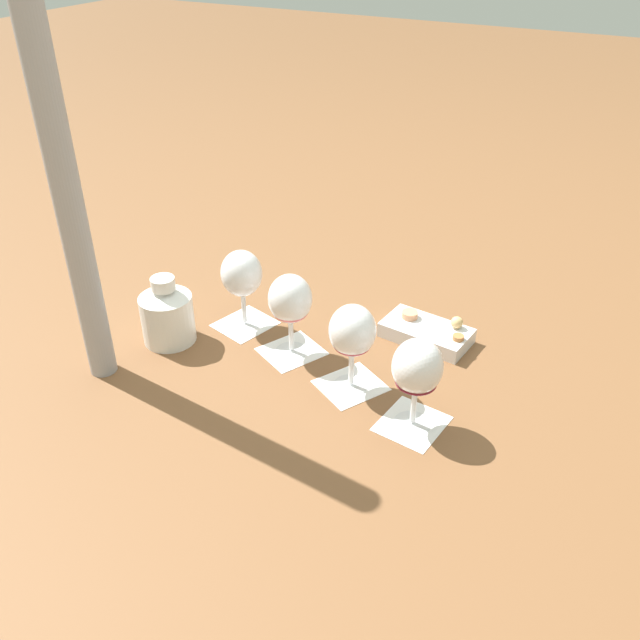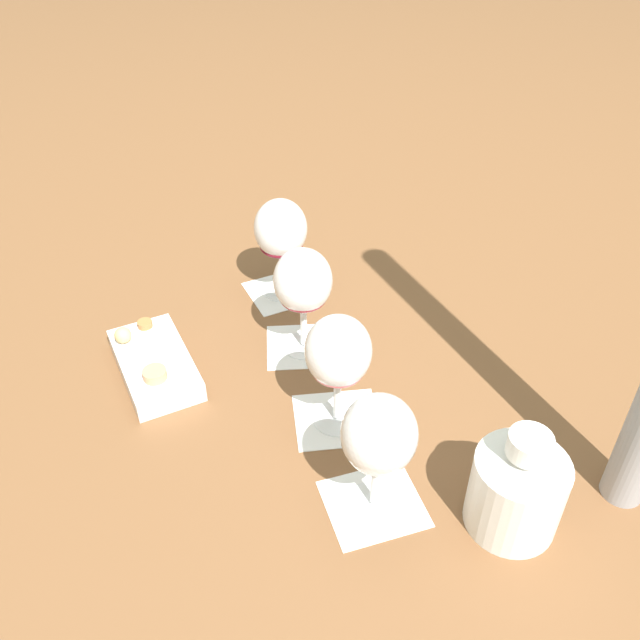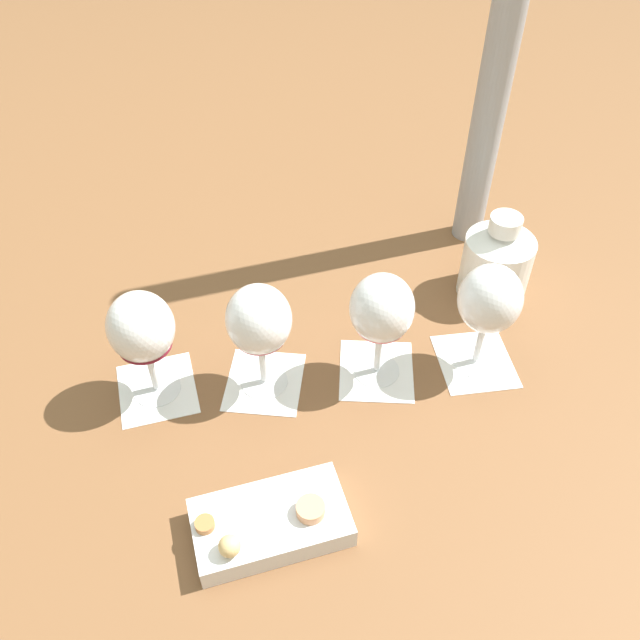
# 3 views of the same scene
# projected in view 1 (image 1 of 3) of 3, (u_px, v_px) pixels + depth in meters

# --- Properties ---
(ground_plane) EXTENTS (8.00, 8.00, 0.00)m
(ground_plane) POSITION_uv_depth(u_px,v_px,m) (319.00, 370.00, 1.31)
(ground_plane) COLOR brown
(tasting_card_0) EXTENTS (0.13, 0.14, 0.00)m
(tasting_card_0) POSITION_uv_depth(u_px,v_px,m) (245.00, 324.00, 1.44)
(tasting_card_0) COLOR white
(tasting_card_0) RESTS_ON ground_plane
(tasting_card_1) EXTENTS (0.14, 0.15, 0.00)m
(tasting_card_1) POSITION_uv_depth(u_px,v_px,m) (292.00, 351.00, 1.36)
(tasting_card_1) COLOR white
(tasting_card_1) RESTS_ON ground_plane
(tasting_card_2) EXTENTS (0.15, 0.15, 0.00)m
(tasting_card_2) POSITION_uv_depth(u_px,v_px,m) (351.00, 385.00, 1.26)
(tasting_card_2) COLOR white
(tasting_card_2) RESTS_ON ground_plane
(tasting_card_3) EXTENTS (0.12, 0.13, 0.00)m
(tasting_card_3) POSITION_uv_depth(u_px,v_px,m) (412.00, 423.00, 1.17)
(tasting_card_3) COLOR white
(tasting_card_3) RESTS_ON ground_plane
(wine_glass_0) EXTENTS (0.09, 0.09, 0.17)m
(wine_glass_0) POSITION_uv_depth(u_px,v_px,m) (242.00, 277.00, 1.38)
(wine_glass_0) COLOR white
(wine_glass_0) RESTS_ON tasting_card_0
(wine_glass_1) EXTENTS (0.09, 0.09, 0.17)m
(wine_glass_1) POSITION_uv_depth(u_px,v_px,m) (290.00, 302.00, 1.29)
(wine_glass_1) COLOR white
(wine_glass_1) RESTS_ON tasting_card_1
(wine_glass_2) EXTENTS (0.09, 0.09, 0.17)m
(wine_glass_2) POSITION_uv_depth(u_px,v_px,m) (352.00, 334.00, 1.20)
(wine_glass_2) COLOR white
(wine_glass_2) RESTS_ON tasting_card_2
(wine_glass_3) EXTENTS (0.09, 0.09, 0.17)m
(wine_glass_3) POSITION_uv_depth(u_px,v_px,m) (417.00, 370.00, 1.11)
(wine_glass_3) COLOR white
(wine_glass_3) RESTS_ON tasting_card_3
(ceramic_vase) EXTENTS (0.11, 0.11, 0.14)m
(ceramic_vase) POSITION_uv_depth(u_px,v_px,m) (167.00, 314.00, 1.36)
(ceramic_vase) COLOR white
(ceramic_vase) RESTS_ON ground_plane
(snack_dish) EXTENTS (0.19, 0.12, 0.06)m
(snack_dish) POSITION_uv_depth(u_px,v_px,m) (427.00, 332.00, 1.39)
(snack_dish) COLOR silver
(snack_dish) RESTS_ON ground_plane
(umbrella_pole) EXTENTS (0.05, 0.05, 0.77)m
(umbrella_pole) POSITION_uv_depth(u_px,v_px,m) (64.00, 181.00, 1.10)
(umbrella_pole) COLOR #99999E
(umbrella_pole) RESTS_ON ground_plane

